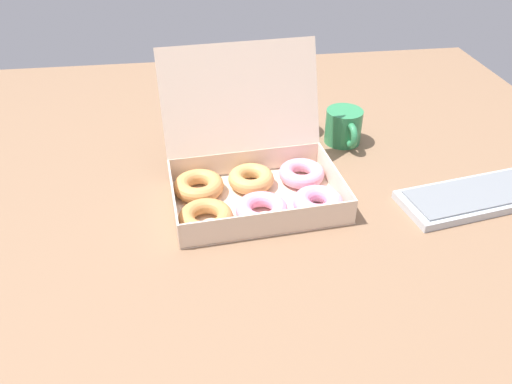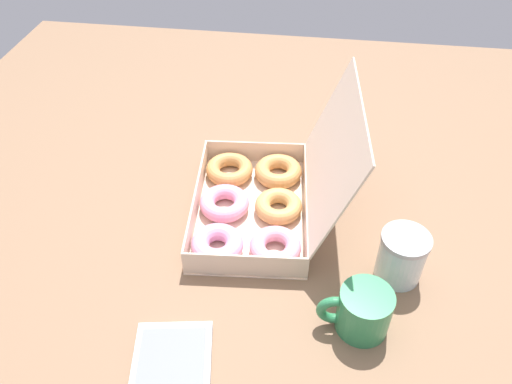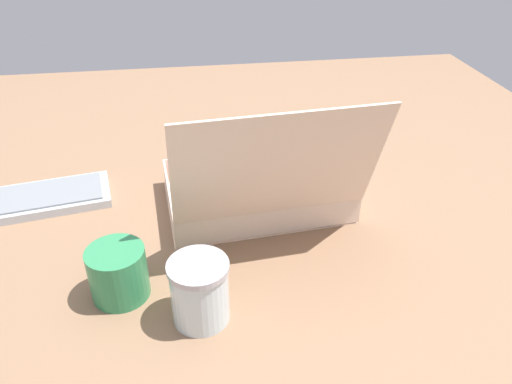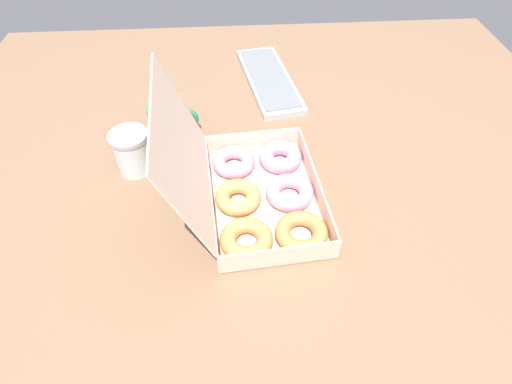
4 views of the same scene
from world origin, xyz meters
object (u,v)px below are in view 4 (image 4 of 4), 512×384
Objects in this scene: coffee_mug at (169,121)px; keyboard at (269,80)px; glass_jar at (132,151)px; donut_box at (258,191)px.

keyboard is at bearing -50.47° from coffee_mug.
donut_box is at bearing -114.92° from glass_jar.
donut_box is 3.72× the size of glass_jar.
glass_jar is at bearing 149.35° from coffee_mug.
coffee_mug is (26.18, 21.63, 0.88)cm from donut_box.
keyboard is (49.94, -7.17, -2.58)cm from donut_box.
coffee_mug reaches higher than keyboard.
donut_box is 0.99× the size of keyboard.
donut_box reaches higher than glass_jar.
glass_jar is (-12.65, 7.50, 0.80)cm from coffee_mug.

